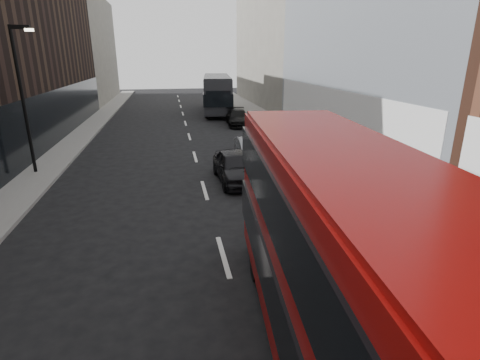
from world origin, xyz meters
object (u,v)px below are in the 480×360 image
red_bus (347,265)px  car_c (238,118)px  street_lamp (23,91)px  grey_bus (217,93)px  car_a (235,166)px  car_b (250,149)px

red_bus → car_c: 27.17m
street_lamp → red_bus: street_lamp is taller
red_bus → car_c: bearing=88.9°
red_bus → grey_bus: bearing=91.6°
grey_bus → car_a: size_ratio=2.75×
street_lamp → grey_bus: 23.74m
red_bus → grey_bus: size_ratio=0.90×
car_a → car_c: 15.38m
red_bus → car_a: 11.96m
car_b → car_c: car_c is taller
grey_bus → car_c: (0.75, -8.26, -1.37)m
car_a → car_c: size_ratio=0.94×
grey_bus → car_a: 23.49m
car_c → grey_bus: bearing=99.0°
car_b → car_c: (1.36, 11.33, 0.06)m
grey_bus → car_a: (-2.14, -23.36, -1.30)m
red_bus → car_b: bearing=89.2°
street_lamp → car_c: bearing=43.7°
car_a → street_lamp: bearing=161.1°
street_lamp → red_bus: bearing=-56.8°
grey_bus → car_c: bearing=-78.7°
red_bus → car_c: (3.01, 26.95, -1.73)m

